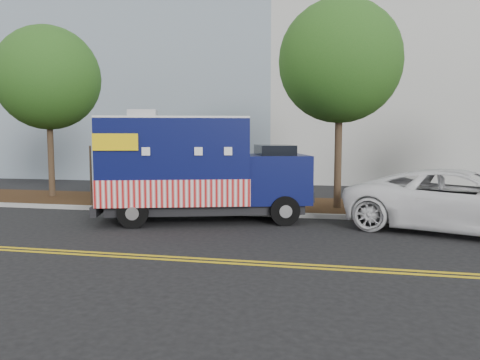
# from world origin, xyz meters

# --- Properties ---
(ground) EXTENTS (120.00, 120.00, 0.00)m
(ground) POSITION_xyz_m (0.00, 0.00, 0.00)
(ground) COLOR black
(ground) RESTS_ON ground
(curb) EXTENTS (120.00, 0.18, 0.15)m
(curb) POSITION_xyz_m (0.00, 1.40, 0.07)
(curb) COLOR #9E9E99
(curb) RESTS_ON ground
(mulch_strip) EXTENTS (120.00, 4.00, 0.15)m
(mulch_strip) POSITION_xyz_m (0.00, 3.50, 0.07)
(mulch_strip) COLOR #321E0D
(mulch_strip) RESTS_ON ground
(centerline_near) EXTENTS (120.00, 0.10, 0.01)m
(centerline_near) POSITION_xyz_m (0.00, -4.45, 0.01)
(centerline_near) COLOR gold
(centerline_near) RESTS_ON ground
(centerline_far) EXTENTS (120.00, 0.10, 0.01)m
(centerline_far) POSITION_xyz_m (0.00, -4.70, 0.01)
(centerline_far) COLOR gold
(centerline_far) RESTS_ON ground
(tree_a) EXTENTS (4.39, 4.39, 7.42)m
(tree_a) POSITION_xyz_m (-6.35, 3.66, 5.22)
(tree_a) COLOR #38281C
(tree_a) RESTS_ON ground
(tree_c) EXTENTS (4.38, 4.38, 7.60)m
(tree_c) POSITION_xyz_m (5.83, 2.90, 5.40)
(tree_c) COLOR #38281C
(tree_c) RESTS_ON ground
(sign_post) EXTENTS (0.06, 0.06, 2.40)m
(sign_post) POSITION_xyz_m (-3.42, 1.83, 1.20)
(sign_post) COLOR #473828
(sign_post) RESTS_ON ground
(food_truck) EXTENTS (7.23, 4.33, 3.60)m
(food_truck) POSITION_xyz_m (1.23, 0.14, 1.63)
(food_truck) COLOR black
(food_truck) RESTS_ON ground
(white_car) EXTENTS (7.13, 5.03, 1.81)m
(white_car) POSITION_xyz_m (9.38, -0.05, 0.90)
(white_car) COLOR white
(white_car) RESTS_ON ground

